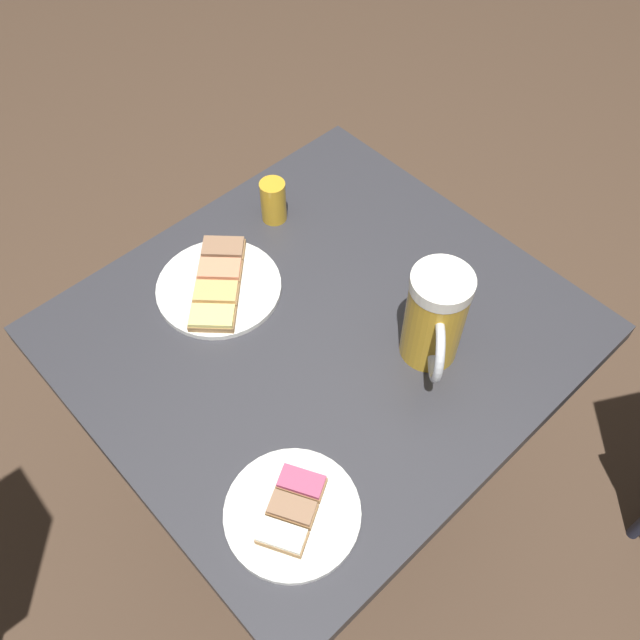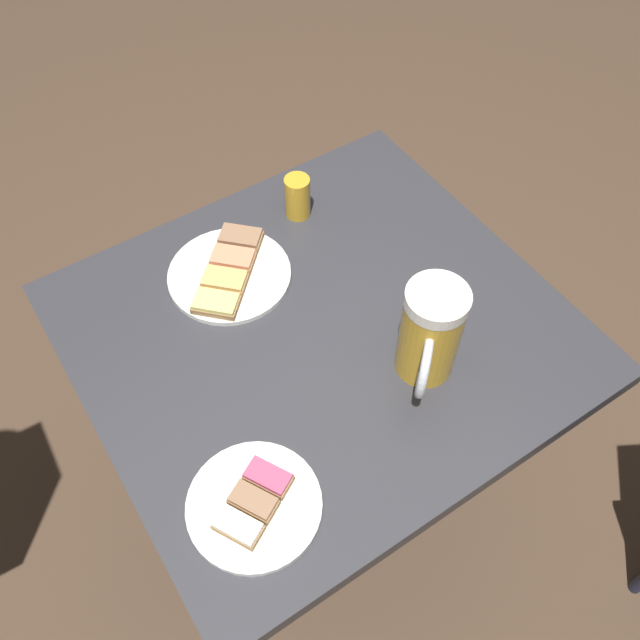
{
  "view_description": "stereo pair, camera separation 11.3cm",
  "coord_description": "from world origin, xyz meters",
  "px_view_note": "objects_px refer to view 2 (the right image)",
  "views": [
    {
      "loc": [
        0.46,
        0.49,
        1.64
      ],
      "look_at": [
        0.0,
        0.0,
        0.73
      ],
      "focal_mm": 38.21,
      "sensor_mm": 36.0,
      "label": 1
    },
    {
      "loc": [
        0.37,
        0.56,
        1.64
      ],
      "look_at": [
        0.0,
        0.0,
        0.73
      ],
      "focal_mm": 38.21,
      "sensor_mm": 36.0,
      "label": 2
    }
  ],
  "objects_px": {
    "plate_far": "(254,504)",
    "plate_near": "(229,273)",
    "beer_glass_small": "(297,197)",
    "beer_mug": "(430,334)"
  },
  "relations": [
    {
      "from": "plate_far",
      "to": "plate_near",
      "type": "bearing_deg",
      "value": -114.16
    },
    {
      "from": "plate_far",
      "to": "beer_glass_small",
      "type": "height_order",
      "value": "beer_glass_small"
    },
    {
      "from": "plate_near",
      "to": "beer_glass_small",
      "type": "bearing_deg",
      "value": -160.19
    },
    {
      "from": "plate_near",
      "to": "beer_mug",
      "type": "bearing_deg",
      "value": 116.76
    },
    {
      "from": "beer_mug",
      "to": "plate_far",
      "type": "bearing_deg",
      "value": 8.87
    },
    {
      "from": "plate_far",
      "to": "beer_mug",
      "type": "distance_m",
      "value": 0.36
    },
    {
      "from": "beer_mug",
      "to": "beer_glass_small",
      "type": "distance_m",
      "value": 0.41
    },
    {
      "from": "plate_far",
      "to": "beer_mug",
      "type": "bearing_deg",
      "value": -171.13
    },
    {
      "from": "beer_mug",
      "to": "beer_glass_small",
      "type": "height_order",
      "value": "beer_mug"
    },
    {
      "from": "beer_glass_small",
      "to": "plate_far",
      "type": "bearing_deg",
      "value": 51.72
    }
  ]
}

